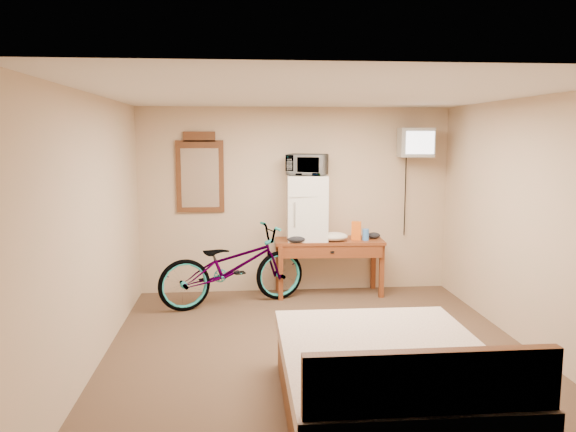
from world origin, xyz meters
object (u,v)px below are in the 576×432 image
object	(u,v)px
mini_fridge	(307,208)
microwave	(307,165)
wall_mirror	(200,173)
bicycle	(233,266)
crt_television	(416,143)
desk	(329,248)
blue_cup	(366,235)
bed	(389,383)

from	to	relation	value
mini_fridge	microwave	xyz separation A→B (m)	(0.00, 0.00, 0.57)
mini_fridge	wall_mirror	distance (m)	1.49
wall_mirror	bicycle	xyz separation A→B (m)	(0.42, -0.60, -1.13)
crt_television	wall_mirror	bearing A→B (deg)	174.96
microwave	bicycle	size ratio (longest dim) A/B	0.26
microwave	bicycle	bearing A→B (deg)	-137.00
crt_television	desk	bearing A→B (deg)	-178.78
wall_mirror	desk	bearing A→B (deg)	-9.17
microwave	bicycle	xyz separation A→B (m)	(-0.98, -0.40, -1.24)
blue_cup	wall_mirror	world-z (taller)	wall_mirror
desk	microwave	distance (m)	1.15
desk	bed	distance (m)	3.39
microwave	crt_television	xyz separation A→B (m)	(1.43, -0.04, 0.29)
mini_fridge	wall_mirror	bearing A→B (deg)	171.65
wall_mirror	bicycle	distance (m)	1.34
bicycle	bed	bearing A→B (deg)	-177.55
desk	crt_television	distance (m)	1.80
mini_fridge	bed	world-z (taller)	mini_fridge
crt_television	bicycle	world-z (taller)	crt_television
crt_television	wall_mirror	world-z (taller)	crt_television
mini_fridge	blue_cup	size ratio (longest dim) A/B	5.65
blue_cup	microwave	bearing A→B (deg)	170.06
blue_cup	crt_television	distance (m)	1.38
crt_television	wall_mirror	distance (m)	2.88
mini_fridge	desk	bearing A→B (deg)	-12.99
microwave	wall_mirror	world-z (taller)	wall_mirror
desk	bicycle	distance (m)	1.33
mini_fridge	microwave	world-z (taller)	microwave
blue_cup	bicycle	size ratio (longest dim) A/B	0.08
mini_fridge	crt_television	bearing A→B (deg)	-1.76
mini_fridge	crt_television	size ratio (longest dim) A/B	1.47
wall_mirror	bed	bearing A→B (deg)	-66.37
mini_fridge	bicycle	size ratio (longest dim) A/B	0.45
blue_cup	wall_mirror	bearing A→B (deg)	171.09
desk	mini_fridge	world-z (taller)	mini_fridge
crt_television	bed	distance (m)	4.01
microwave	bicycle	world-z (taller)	microwave
mini_fridge	bed	bearing A→B (deg)	-86.84
desk	microwave	xyz separation A→B (m)	(-0.30, 0.07, 1.11)
desk	bicycle	xyz separation A→B (m)	(-1.28, -0.33, -0.14)
desk	bicycle	size ratio (longest dim) A/B	0.77
bicycle	wall_mirror	bearing A→B (deg)	16.54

